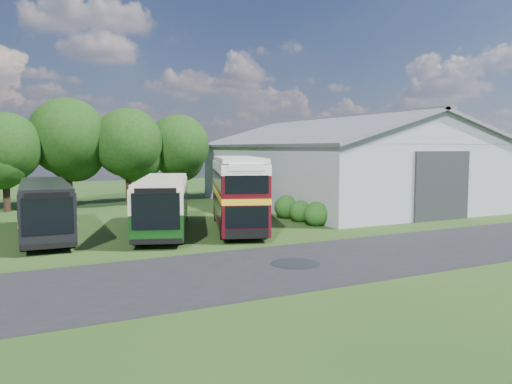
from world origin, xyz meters
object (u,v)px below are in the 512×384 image
bus_maroon_double (238,193)px  storage_shed (341,159)px  bus_dark_single (45,208)px  bus_green_single (163,203)px

bus_maroon_double → storage_shed: bearing=50.3°
bus_dark_single → bus_green_single: bearing=-9.3°
storage_shed → bus_dark_single: 26.89m
bus_maroon_double → bus_dark_single: (-11.34, 2.53, -0.60)m
storage_shed → bus_green_single: bearing=-158.3°
bus_green_single → bus_maroon_double: size_ratio=1.12×
bus_green_single → bus_dark_single: size_ratio=1.05×
storage_shed → bus_dark_single: storage_shed is taller
bus_green_single → bus_maroon_double: bus_maroon_double is taller
storage_shed → bus_maroon_double: storage_shed is taller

